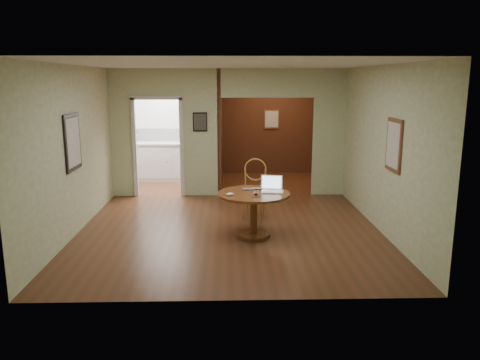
{
  "coord_description": "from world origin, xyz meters",
  "views": [
    {
      "loc": [
        -0.03,
        -7.42,
        2.45
      ],
      "look_at": [
        0.17,
        -0.2,
        0.91
      ],
      "focal_mm": 35.0,
      "sensor_mm": 36.0,
      "label": 1
    }
  ],
  "objects_px": {
    "chair": "(254,185)",
    "closed_laptop": "(252,189)",
    "dining_table": "(254,204)",
    "open_laptop": "(272,187)"
  },
  "relations": [
    {
      "from": "chair",
      "to": "closed_laptop",
      "type": "bearing_deg",
      "value": -83.11
    },
    {
      "from": "open_laptop",
      "to": "closed_laptop",
      "type": "xyz_separation_m",
      "value": [
        -0.32,
        0.07,
        -0.05
      ]
    },
    {
      "from": "dining_table",
      "to": "open_laptop",
      "type": "distance_m",
      "value": 0.4
    },
    {
      "from": "closed_laptop",
      "to": "dining_table",
      "type": "bearing_deg",
      "value": -93.09
    },
    {
      "from": "chair",
      "to": "closed_laptop",
      "type": "xyz_separation_m",
      "value": [
        -0.09,
        -0.89,
        0.13
      ]
    },
    {
      "from": "closed_laptop",
      "to": "chair",
      "type": "bearing_deg",
      "value": 74.28
    },
    {
      "from": "dining_table",
      "to": "closed_laptop",
      "type": "height_order",
      "value": "closed_laptop"
    },
    {
      "from": "dining_table",
      "to": "open_laptop",
      "type": "height_order",
      "value": "open_laptop"
    },
    {
      "from": "dining_table",
      "to": "closed_laptop",
      "type": "bearing_deg",
      "value": 96.55
    },
    {
      "from": "open_laptop",
      "to": "dining_table",
      "type": "bearing_deg",
      "value": -150.27
    }
  ]
}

